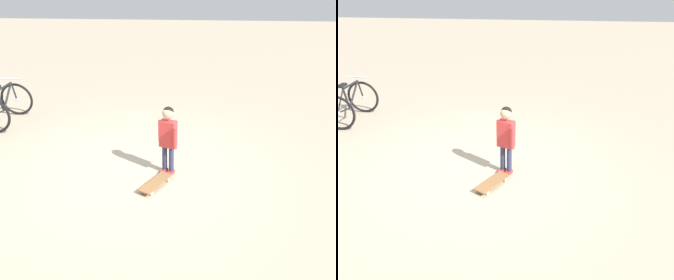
# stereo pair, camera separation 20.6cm
# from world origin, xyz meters

# --- Properties ---
(ground_plane) EXTENTS (50.00, 50.00, 0.00)m
(ground_plane) POSITION_xyz_m (0.00, 0.00, 0.00)
(ground_plane) COLOR tan
(child_person) EXTENTS (0.31, 0.30, 1.06)m
(child_person) POSITION_xyz_m (-0.05, -0.54, 0.66)
(child_person) COLOR #2D3351
(child_person) RESTS_ON ground
(skateboard) EXTENTS (0.62, 0.44, 0.07)m
(skateboard) POSITION_xyz_m (-0.45, -0.41, 0.06)
(skateboard) COLOR olive
(skateboard) RESTS_ON ground
(bicycle_near) EXTENTS (1.11, 0.78, 0.85)m
(bicycle_near) POSITION_xyz_m (1.60, 2.99, 0.38)
(bicycle_near) COLOR black
(bicycle_near) RESTS_ON ground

